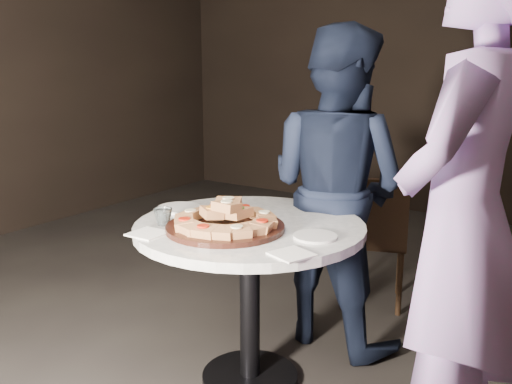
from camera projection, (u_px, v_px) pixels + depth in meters
table at (250, 254)px, 2.51m from camera, size 1.30×1.30×0.75m
serving_board at (225, 227)px, 2.37m from camera, size 0.65×0.65×0.02m
focaccia_pile at (225, 218)px, 2.37m from camera, size 0.44×0.44×0.12m
plate_left at (179, 208)px, 2.70m from camera, size 0.24×0.24×0.01m
plate_right at (315, 236)px, 2.27m from camera, size 0.22×0.22×0.01m
water_glass at (163, 217)px, 2.44m from camera, size 0.09×0.09×0.08m
napkin_near at (148, 234)px, 2.32m from camera, size 0.14×0.14×0.01m
napkin_far at (292, 254)px, 2.07m from camera, size 0.17×0.17×0.01m
chair_far at (374, 233)px, 3.32m from camera, size 0.49×0.50×0.80m
diner_navy at (336, 189)px, 2.88m from camera, size 0.87×0.73×1.62m
diner_teal at (464, 223)px, 1.86m from camera, size 0.49×0.70×1.85m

